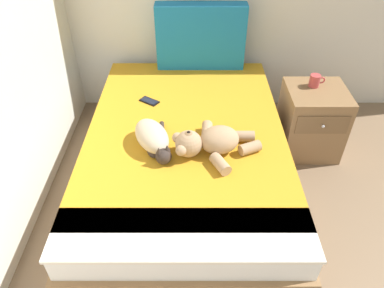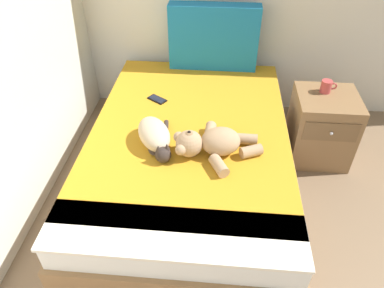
{
  "view_description": "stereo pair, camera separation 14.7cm",
  "coord_description": "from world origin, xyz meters",
  "px_view_note": "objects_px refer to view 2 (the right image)",
  "views": [
    {
      "loc": [
        1.07,
        1.27,
        1.97
      ],
      "look_at": [
        1.07,
        2.96,
        0.58
      ],
      "focal_mm": 33.48,
      "sensor_mm": 36.0,
      "label": 1
    },
    {
      "loc": [
        1.22,
        1.28,
        1.97
      ],
      "look_at": [
        1.07,
        2.96,
        0.58
      ],
      "focal_mm": 33.48,
      "sensor_mm": 36.0,
      "label": 2
    }
  ],
  "objects_px": {
    "bed": "(190,156)",
    "nightstand": "(321,127)",
    "cell_phone": "(157,99)",
    "teddy_bear": "(212,143)",
    "patterned_cushion": "(214,37)",
    "cat": "(155,136)",
    "mug": "(326,86)"
  },
  "relations": [
    {
      "from": "bed",
      "to": "nightstand",
      "type": "distance_m",
      "value": 1.08
    },
    {
      "from": "nightstand",
      "to": "cell_phone",
      "type": "bearing_deg",
      "value": -178.37
    },
    {
      "from": "teddy_bear",
      "to": "cell_phone",
      "type": "distance_m",
      "value": 0.74
    },
    {
      "from": "cell_phone",
      "to": "patterned_cushion",
      "type": "bearing_deg",
      "value": 55.45
    },
    {
      "from": "bed",
      "to": "cat",
      "type": "relative_size",
      "value": 4.66
    },
    {
      "from": "bed",
      "to": "patterned_cushion",
      "type": "bearing_deg",
      "value": 82.91
    },
    {
      "from": "teddy_bear",
      "to": "cell_phone",
      "type": "bearing_deg",
      "value": 127.18
    },
    {
      "from": "bed",
      "to": "cat",
      "type": "xyz_separation_m",
      "value": [
        -0.2,
        -0.18,
        0.32
      ]
    },
    {
      "from": "cat",
      "to": "mug",
      "type": "xyz_separation_m",
      "value": [
        1.19,
        0.64,
        0.05
      ]
    },
    {
      "from": "bed",
      "to": "nightstand",
      "type": "relative_size",
      "value": 3.68
    },
    {
      "from": "nightstand",
      "to": "mug",
      "type": "xyz_separation_m",
      "value": [
        -0.02,
        0.07,
        0.33
      ]
    },
    {
      "from": "mug",
      "to": "nightstand",
      "type": "bearing_deg",
      "value": -73.16
    },
    {
      "from": "cell_phone",
      "to": "mug",
      "type": "height_order",
      "value": "mug"
    },
    {
      "from": "patterned_cushion",
      "to": "nightstand",
      "type": "xyz_separation_m",
      "value": [
        0.89,
        -0.54,
        -0.48
      ]
    },
    {
      "from": "nightstand",
      "to": "patterned_cushion",
      "type": "bearing_deg",
      "value": 148.65
    },
    {
      "from": "bed",
      "to": "mug",
      "type": "relative_size",
      "value": 17.18
    },
    {
      "from": "patterned_cushion",
      "to": "cat",
      "type": "xyz_separation_m",
      "value": [
        -0.32,
        -1.12,
        -0.2
      ]
    },
    {
      "from": "cat",
      "to": "mug",
      "type": "height_order",
      "value": "mug"
    },
    {
      "from": "bed",
      "to": "nightstand",
      "type": "bearing_deg",
      "value": 21.17
    },
    {
      "from": "cat",
      "to": "teddy_bear",
      "type": "bearing_deg",
      "value": -7.19
    },
    {
      "from": "cat",
      "to": "nightstand",
      "type": "xyz_separation_m",
      "value": [
        1.21,
        0.57,
        -0.28
      ]
    },
    {
      "from": "teddy_bear",
      "to": "mug",
      "type": "height_order",
      "value": "teddy_bear"
    },
    {
      "from": "patterned_cushion",
      "to": "cat",
      "type": "distance_m",
      "value": 1.18
    },
    {
      "from": "cell_phone",
      "to": "cat",
      "type": "bearing_deg",
      "value": -81.74
    },
    {
      "from": "bed",
      "to": "cell_phone",
      "type": "relative_size",
      "value": 12.66
    },
    {
      "from": "patterned_cushion",
      "to": "nightstand",
      "type": "relative_size",
      "value": 1.33
    },
    {
      "from": "cat",
      "to": "teddy_bear",
      "type": "relative_size",
      "value": 0.78
    },
    {
      "from": "cat",
      "to": "mug",
      "type": "bearing_deg",
      "value": 28.38
    },
    {
      "from": "cat",
      "to": "bed",
      "type": "bearing_deg",
      "value": 41.91
    },
    {
      "from": "cat",
      "to": "cell_phone",
      "type": "distance_m",
      "value": 0.55
    },
    {
      "from": "bed",
      "to": "mug",
      "type": "xyz_separation_m",
      "value": [
        0.99,
        0.46,
        0.37
      ]
    },
    {
      "from": "bed",
      "to": "nightstand",
      "type": "xyz_separation_m",
      "value": [
        1.01,
        0.39,
        0.04
      ]
    }
  ]
}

